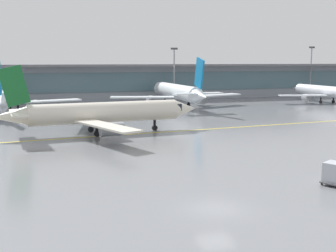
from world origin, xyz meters
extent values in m
plane|color=slate|center=(0.00, 0.00, 0.00)|extent=(400.00, 400.00, 0.00)
cube|color=yellow|center=(-2.23, 32.57, 0.00)|extent=(109.67, 9.22, 0.01)
cube|color=#8C939E|center=(0.00, 88.48, 4.50)|extent=(190.72, 8.00, 9.00)
cube|color=slate|center=(0.00, 84.40, 4.95)|extent=(183.09, 0.16, 5.04)
cube|color=slate|center=(0.00, 86.98, 9.30)|extent=(198.35, 11.00, 0.60)
cylinder|color=white|center=(-17.22, 65.65, 3.27)|extent=(3.58, 22.95, 3.18)
cone|color=white|center=(-16.98, 79.01, 3.27)|extent=(3.09, 3.87, 3.02)
cube|color=black|center=(-17.03, 76.47, 3.67)|extent=(2.53, 2.91, 1.11)
cone|color=white|center=(-17.47, 51.66, 3.27)|extent=(2.79, 5.14, 2.70)
cube|color=white|center=(-9.12, 63.64, 2.40)|extent=(13.43, 6.29, 0.26)
cylinder|color=#999EA3|center=(-11.71, 65.09, 1.52)|extent=(2.02, 3.40, 1.96)
cube|color=#1472B2|center=(-17.45, 52.68, 7.58)|extent=(0.41, 4.29, 5.99)
cube|color=white|center=(-15.10, 53.01, 3.75)|extent=(4.72, 2.33, 0.22)
cylinder|color=black|center=(-17.08, 73.67, 0.84)|extent=(0.41, 0.41, 1.68)
cylinder|color=black|center=(-17.08, 73.67, 0.42)|extent=(0.53, 0.85, 0.84)
cylinder|color=black|center=(-15.10, 63.75, 0.84)|extent=(0.41, 0.41, 1.68)
cylinder|color=black|center=(-15.10, 63.75, 0.42)|extent=(0.53, 0.85, 0.84)
cylinder|color=white|center=(19.48, 67.16, 3.48)|extent=(3.77, 24.40, 3.38)
cone|color=white|center=(19.25, 81.36, 3.48)|extent=(3.28, 4.11, 3.21)
cube|color=black|center=(19.29, 78.66, 3.90)|extent=(2.69, 3.09, 1.18)
cone|color=white|center=(19.72, 52.28, 3.48)|extent=(2.96, 5.46, 2.87)
cube|color=white|center=(10.85, 65.03, 2.55)|extent=(14.27, 6.70, 0.28)
cylinder|color=#999EA3|center=(13.62, 66.57, 1.61)|extent=(2.15, 3.61, 2.09)
cube|color=white|center=(28.16, 65.31, 2.55)|extent=(14.25, 7.11, 0.28)
cylinder|color=#999EA3|center=(25.35, 66.76, 1.61)|extent=(2.15, 3.61, 2.09)
cube|color=#1472B2|center=(19.70, 53.37, 8.06)|extent=(0.43, 4.56, 6.37)
cube|color=white|center=(17.20, 53.72, 3.99)|extent=(5.01, 2.47, 0.24)
cube|color=white|center=(22.18, 53.80, 3.99)|extent=(5.01, 2.47, 0.24)
cylinder|color=black|center=(19.34, 75.68, 0.90)|extent=(0.44, 0.44, 1.79)
cylinder|color=black|center=(19.34, 75.68, 0.45)|extent=(0.56, 0.90, 0.90)
cylinder|color=black|center=(17.22, 65.14, 0.90)|extent=(0.44, 0.44, 1.79)
cylinder|color=black|center=(17.22, 65.14, 0.45)|extent=(0.56, 0.90, 0.90)
cylinder|color=black|center=(21.79, 65.21, 0.90)|extent=(0.44, 0.44, 1.79)
cylinder|color=black|center=(21.79, 65.21, 0.45)|extent=(0.56, 0.90, 0.90)
cylinder|color=silver|center=(57.99, 65.11, 2.88)|extent=(3.01, 20.19, 2.80)
cone|color=silver|center=(57.87, 76.87, 2.88)|extent=(2.70, 3.39, 2.66)
cube|color=black|center=(57.89, 74.63, 3.23)|extent=(2.21, 2.54, 0.98)
cube|color=silver|center=(50.85, 63.39, 2.11)|extent=(11.82, 5.61, 0.23)
cylinder|color=#999EA3|center=(53.14, 64.65, 1.33)|extent=(1.76, 2.98, 1.73)
cylinder|color=black|center=(57.92, 72.16, 0.74)|extent=(0.36, 0.36, 1.48)
cylinder|color=black|center=(57.92, 72.16, 0.37)|extent=(0.46, 0.75, 0.74)
cylinder|color=black|center=(56.12, 63.44, 0.74)|extent=(0.36, 0.36, 1.48)
cylinder|color=black|center=(56.12, 63.44, 0.37)|extent=(0.46, 0.75, 0.74)
cylinder|color=black|center=(59.91, 63.48, 0.74)|extent=(0.36, 0.36, 1.48)
cylinder|color=black|center=(59.91, 63.48, 0.37)|extent=(0.46, 0.75, 0.74)
cylinder|color=silver|center=(-2.23, 34.57, 3.09)|extent=(21.81, 4.74, 3.01)
cone|color=silver|center=(10.35, 35.59, 3.09)|extent=(3.82, 3.14, 2.85)
cube|color=black|center=(7.95, 35.39, 3.47)|extent=(2.88, 2.55, 1.05)
cone|color=silver|center=(-15.41, 33.51, 3.09)|extent=(5.00, 2.93, 2.55)
cube|color=silver|center=(-4.61, 42.09, 2.27)|extent=(5.22, 12.69, 0.25)
cylinder|color=#999EA3|center=(-3.09, 39.73, 1.43)|extent=(3.32, 2.11, 1.86)
cube|color=silver|center=(-3.37, 26.76, 2.27)|extent=(7.01, 12.58, 0.25)
cylinder|color=#999EA3|center=(-2.25, 29.34, 1.43)|extent=(3.32, 2.11, 1.86)
cube|color=#19662D|center=(-14.45, 33.58, 7.16)|extent=(4.06, 0.64, 5.66)
cube|color=silver|center=(-14.28, 35.81, 3.54)|extent=(2.47, 4.58, 0.21)
cube|color=silver|center=(-13.92, 31.41, 3.54)|extent=(2.47, 4.58, 0.21)
cylinder|color=black|center=(5.32, 35.18, 0.80)|extent=(0.39, 0.39, 1.59)
cylinder|color=black|center=(5.32, 35.18, 0.40)|extent=(0.83, 0.55, 0.80)
cylinder|color=black|center=(-4.16, 36.45, 0.80)|extent=(0.39, 0.39, 1.59)
cylinder|color=black|center=(-4.16, 36.45, 0.40)|extent=(0.83, 0.55, 0.80)
cylinder|color=black|center=(-3.83, 32.40, 0.80)|extent=(0.39, 0.39, 1.59)
cylinder|color=black|center=(-3.83, 32.40, 0.40)|extent=(0.83, 0.55, 0.80)
cube|color=#595B60|center=(12.03, 2.53, 0.28)|extent=(2.60, 2.39, 0.12)
cube|color=#B2B7C1|center=(12.03, 2.53, 1.14)|extent=(2.11, 2.07, 1.60)
cylinder|color=black|center=(12.37, 3.50, 0.11)|extent=(0.24, 0.19, 0.22)
cylinder|color=black|center=(11.04, 2.80, 0.11)|extent=(0.24, 0.19, 0.22)
cylinder|color=gray|center=(23.13, 79.85, 6.66)|extent=(0.36, 0.36, 13.32)
cube|color=#3F3F42|center=(23.13, 79.85, 13.57)|extent=(1.80, 0.30, 0.50)
cylinder|color=gray|center=(66.43, 82.47, 7.07)|extent=(0.36, 0.36, 14.13)
cube|color=#3F3F42|center=(66.43, 82.47, 14.38)|extent=(1.80, 0.30, 0.50)
camera|label=1|loc=(-12.13, -27.25, 10.45)|focal=46.18mm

